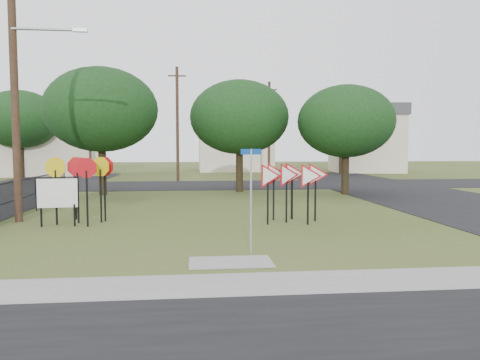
% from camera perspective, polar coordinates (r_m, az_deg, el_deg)
% --- Properties ---
extents(ground, '(140.00, 140.00, 0.00)m').
position_cam_1_polar(ground, '(13.74, -1.99, -7.60)').
color(ground, '#3C4B1C').
extents(sidewalk, '(30.00, 1.60, 0.02)m').
position_cam_1_polar(sidewalk, '(9.67, -0.23, -12.60)').
color(sidewalk, gray).
rests_on(sidewalk, ground).
extents(planting_strip, '(30.00, 0.80, 0.02)m').
position_cam_1_polar(planting_strip, '(8.54, 0.60, -14.92)').
color(planting_strip, '#3C4B1C').
rests_on(planting_strip, ground).
extents(street_right, '(8.00, 50.00, 0.02)m').
position_cam_1_polar(street_right, '(26.89, 22.83, -2.13)').
color(street_right, black).
rests_on(street_right, ground).
extents(street_far, '(60.00, 8.00, 0.02)m').
position_cam_1_polar(street_far, '(33.55, -4.35, -0.63)').
color(street_far, black).
rests_on(street_far, ground).
extents(curb_pad, '(2.00, 1.20, 0.02)m').
position_cam_1_polar(curb_pad, '(11.40, -1.15, -10.00)').
color(curb_pad, gray).
rests_on(curb_pad, ground).
extents(street_name_sign, '(0.55, 0.17, 2.73)m').
position_cam_1_polar(street_name_sign, '(12.07, 1.35, -1.64)').
color(street_name_sign, '#9EA2A7').
rests_on(street_name_sign, ground).
extents(stop_sign_cluster, '(2.30, 1.94, 2.42)m').
position_cam_1_polar(stop_sign_cluster, '(17.88, -18.55, 0.74)').
color(stop_sign_cluster, black).
rests_on(stop_sign_cluster, ground).
extents(yield_sign_cluster, '(2.86, 1.76, 2.23)m').
position_cam_1_polar(yield_sign_cluster, '(17.35, 6.22, 0.33)').
color(yield_sign_cluster, black).
rests_on(yield_sign_cluster, ground).
extents(info_board, '(1.34, 0.13, 1.68)m').
position_cam_1_polar(info_board, '(17.38, -21.37, -1.72)').
color(info_board, black).
rests_on(info_board, ground).
extents(utility_pole_main, '(3.55, 0.33, 10.00)m').
position_cam_1_polar(utility_pole_main, '(19.15, -25.65, 10.99)').
color(utility_pole_main, '#432D1F').
rests_on(utility_pole_main, ground).
extents(far_pole_a, '(1.40, 0.24, 9.00)m').
position_cam_1_polar(far_pole_a, '(37.48, -7.64, 6.87)').
color(far_pole_a, '#432D1F').
rests_on(far_pole_a, ground).
extents(far_pole_b, '(1.40, 0.24, 8.50)m').
position_cam_1_polar(far_pole_b, '(42.02, 3.56, 6.26)').
color(far_pole_b, '#432D1F').
rests_on(far_pole_b, ground).
extents(far_pole_c, '(1.40, 0.24, 9.00)m').
position_cam_1_polar(far_pole_c, '(44.39, -17.85, 6.28)').
color(far_pole_c, '#432D1F').
rests_on(far_pole_c, ground).
extents(fence_run, '(0.05, 11.55, 1.50)m').
position_cam_1_polar(fence_run, '(20.87, -24.59, -1.76)').
color(fence_run, black).
rests_on(fence_run, ground).
extents(house_left, '(10.58, 8.88, 7.20)m').
position_cam_1_polar(house_left, '(49.20, -21.44, 4.86)').
color(house_left, beige).
rests_on(house_left, ground).
extents(house_mid, '(8.40, 8.40, 6.20)m').
position_cam_1_polar(house_mid, '(53.64, -0.68, 4.53)').
color(house_mid, beige).
rests_on(house_mid, ground).
extents(house_right, '(8.30, 8.30, 7.20)m').
position_cam_1_polar(house_right, '(52.92, 15.06, 4.93)').
color(house_right, beige).
rests_on(house_right, ground).
extents(tree_near_left, '(6.40, 6.40, 7.27)m').
position_cam_1_polar(tree_near_left, '(27.96, -16.57, 8.20)').
color(tree_near_left, '#2E2414').
rests_on(tree_near_left, ground).
extents(tree_near_mid, '(6.00, 6.00, 6.80)m').
position_cam_1_polar(tree_near_mid, '(28.62, -0.07, 7.64)').
color(tree_near_mid, '#2E2414').
rests_on(tree_near_mid, ground).
extents(tree_near_right, '(5.60, 5.60, 6.33)m').
position_cam_1_polar(tree_near_right, '(27.92, 12.80, 6.98)').
color(tree_near_right, '#2E2414').
rests_on(tree_near_right, ground).
extents(tree_far_left, '(6.80, 6.80, 7.73)m').
position_cam_1_polar(tree_far_left, '(46.02, -25.24, 6.71)').
color(tree_far_left, '#2E2414').
rests_on(tree_far_left, ground).
extents(tree_far_right, '(6.00, 6.00, 6.80)m').
position_cam_1_polar(tree_far_right, '(47.84, 12.31, 6.14)').
color(tree_far_right, '#2E2414').
rests_on(tree_far_right, ground).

